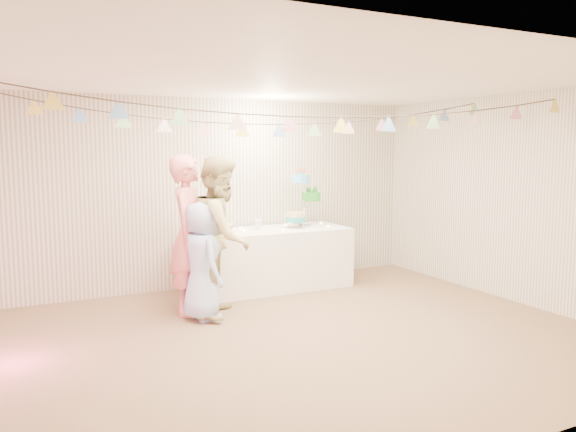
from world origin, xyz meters
name	(u,v)px	position (x,y,z in m)	size (l,w,h in m)	color
floor	(305,336)	(0.00, 0.00, 0.00)	(6.00, 6.00, 0.00)	brown
ceiling	(306,78)	(0.00, 0.00, 2.60)	(6.00, 6.00, 0.00)	white
back_wall	(221,193)	(0.00, 2.50, 1.30)	(6.00, 6.00, 0.00)	silver
front_wall	(502,251)	(0.00, -2.50, 1.30)	(6.00, 6.00, 0.00)	silver
right_wall	(519,199)	(3.00, 0.00, 1.30)	(5.00, 5.00, 0.00)	silver
table	(270,259)	(0.52, 2.00, 0.41)	(2.19, 0.87, 0.82)	white
cake_stand	(303,205)	(1.07, 2.05, 1.13)	(0.68, 0.40, 0.76)	silver
cake_bottom	(296,226)	(0.92, 1.99, 0.84)	(0.31, 0.31, 0.15)	teal
cake_middle	(311,205)	(1.25, 2.14, 1.11)	(0.27, 0.27, 0.22)	green
cake_top_tier	(301,188)	(1.01, 2.02, 1.38)	(0.25, 0.25, 0.19)	#4EBCF5
platter	(234,237)	(-0.02, 1.95, 0.76)	(0.32, 0.32, 0.02)	white
posy	(258,229)	(0.37, 2.05, 0.82)	(0.13, 0.13, 0.15)	white
person_adult_a	(190,235)	(-0.80, 1.36, 0.93)	(0.67, 0.44, 1.85)	#F78181
person_adult_b	(221,236)	(-0.49, 1.14, 0.92)	(0.89, 0.70, 1.84)	tan
person_child	(201,261)	(-0.76, 1.05, 0.67)	(0.65, 0.42, 1.33)	#B4C7FF
bunting_back	(261,111)	(0.00, 1.10, 2.35)	(5.60, 1.10, 0.40)	pink
bunting_front	(316,106)	(0.00, -0.20, 2.32)	(5.60, 0.90, 0.36)	#72A5E5
tealight_0	(218,234)	(-0.28, 1.85, 0.84)	(0.04, 0.04, 0.03)	#FFD88C
tealight_1	(241,228)	(0.17, 2.18, 0.84)	(0.04, 0.04, 0.03)	#FFD88C
tealight_2	(283,230)	(0.62, 1.78, 0.84)	(0.04, 0.04, 0.03)	#FFD88C
tealight_3	(285,225)	(0.87, 2.22, 0.84)	(0.04, 0.04, 0.03)	#FFD88C
tealight_4	(328,226)	(1.34, 1.82, 0.84)	(0.04, 0.04, 0.03)	#FFD88C
tealight_5	(321,223)	(1.42, 2.15, 0.84)	(0.04, 0.04, 0.03)	#FFD88C
tealight_6	(243,230)	(0.13, 1.99, 0.84)	(0.04, 0.04, 0.03)	#FFD88C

